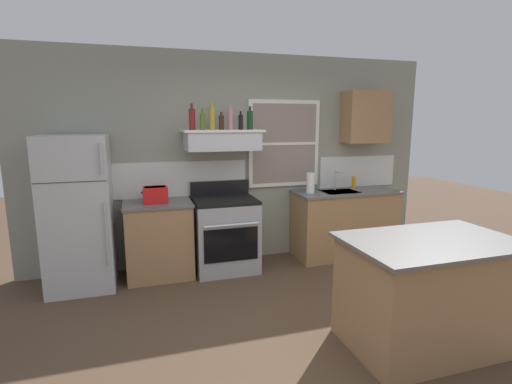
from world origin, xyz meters
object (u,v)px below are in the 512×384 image
Objects in this scene: bottle_olive_oil_square at (202,121)px; bottle_dark_green_wine at (250,120)px; bottle_champagne_gold_foil at (212,118)px; refrigerator at (79,213)px; bottle_red_label_wine at (192,119)px; paper_towel_roll at (311,183)px; kitchen_island at (428,292)px; bottle_rose_pink at (231,119)px; toaster at (155,195)px; bottle_balsamic_dark at (241,122)px; stove_range at (225,234)px; dish_soap_bottle at (354,183)px; bottle_brown_stout at (221,122)px.

bottle_dark_green_wine reaches higher than bottle_olive_oil_square.
refrigerator is at bearing -174.23° from bottle_champagne_gold_foil.
bottle_red_label_wine reaches higher than paper_towel_roll.
kitchen_island is at bearing -67.77° from bottle_dark_green_wine.
kitchen_island is at bearing -63.42° from bottle_rose_pink.
refrigerator is 3.59m from kitchen_island.
toaster is 1.45m from bottle_dark_green_wine.
bottle_champagne_gold_foil is 1.48× the size of bottle_balsamic_dark.
bottle_olive_oil_square is (-0.24, 0.04, 1.38)m from stove_range.
dish_soap_bottle is at bearing 2.35° from bottle_dark_green_wine.
bottle_red_label_wine is 0.71m from bottle_dark_green_wine.
bottle_champagne_gold_foil reaches higher than bottle_dark_green_wine.
dish_soap_bottle is (2.24, 0.06, -0.87)m from bottle_red_label_wine.
bottle_rose_pink is 1.96m from dish_soap_bottle.
toaster is 1.10× the size of paper_towel_roll.
dish_soap_bottle is (1.53, 0.06, -0.86)m from bottle_dark_green_wine.
paper_towel_roll is at bearing 1.22° from refrigerator.
stove_range is at bearing 0.79° from refrigerator.
bottle_dark_green_wine is (0.59, 0.04, 0.02)m from bottle_olive_oil_square.
bottle_dark_green_wine is at bearing -177.65° from dish_soap_bottle.
kitchen_island is at bearing -59.52° from stove_range.
stove_range is 3.52× the size of bottle_rose_pink.
bottle_champagne_gold_foil reaches higher than bottle_balsamic_dark.
bottle_red_label_wine is at bearing 126.23° from kitchen_island.
bottle_olive_oil_square reaches higher than stove_range.
bottle_red_label_wine reaches higher than bottle_brown_stout.
bottle_dark_green_wine is 1.05× the size of paper_towel_roll.
kitchen_island is (0.07, -2.15, -0.59)m from paper_towel_roll.
stove_range is at bearing 120.48° from kitchen_island.
refrigerator is at bearing -177.79° from bottle_balsamic_dark.
bottle_brown_stout is 0.78× the size of paper_towel_roll.
bottle_olive_oil_square reaches higher than toaster.
bottle_olive_oil_square is 1.16× the size of bottle_brown_stout.
bottle_dark_green_wine is 2.75m from kitchen_island.
bottle_champagne_gold_foil reaches higher than bottle_brown_stout.
bottle_champagne_gold_foil reaches higher than stove_range.
bottle_olive_oil_square is 0.87× the size of bottle_dark_green_wine.
bottle_balsamic_dark is 0.16× the size of kitchen_island.
kitchen_island is (1.24, -2.11, -0.01)m from stove_range.
bottle_rose_pink is 1.72× the size of dish_soap_bottle.
refrigerator is 5.50× the size of bottle_rose_pink.
refrigerator is 6.31× the size of paper_towel_roll.
bottle_brown_stout is at bearing 94.42° from stove_range.
bottle_red_label_wine is at bearing 168.40° from stove_range.
bottle_champagne_gold_foil is at bearing 35.20° from bottle_olive_oil_square.
bottle_balsamic_dark is at bearing 179.28° from paper_towel_roll.
stove_range is 1.96m from dish_soap_bottle.
bottle_dark_green_wine is 0.20× the size of kitchen_island.
bottle_red_label_wine is 1.70× the size of dish_soap_bottle.
paper_towel_roll is at bearing 91.98° from kitchen_island.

